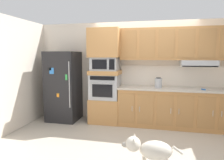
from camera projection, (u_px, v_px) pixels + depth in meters
ground_plane at (140, 136)px, 4.11m from camera, size 9.60×9.60×0.00m
back_kitchen_wall at (144, 72)px, 5.03m from camera, size 6.20×0.12×2.50m
side_panel_left at (18, 74)px, 4.54m from camera, size 0.12×7.10×2.50m
refrigerator at (64, 86)px, 5.08m from camera, size 0.76×0.73×1.76m
oven_base_cabinet at (105, 110)px, 4.99m from camera, size 0.74×0.62×0.60m
built_in_oven at (105, 86)px, 4.92m from camera, size 0.70×0.62×0.60m
appliance_mid_shelf at (105, 72)px, 4.87m from camera, size 0.74×0.62×0.10m
microwave at (105, 64)px, 4.85m from camera, size 0.64×0.54×0.32m
appliance_upper_cabinet at (105, 43)px, 4.79m from camera, size 0.74×0.62×0.68m
lower_cabinet_run at (183, 109)px, 4.58m from camera, size 2.98×0.63×0.88m
countertop_slab at (184, 89)px, 4.52m from camera, size 3.02×0.64×0.04m
backsplash_panel at (183, 76)px, 4.77m from camera, size 3.02×0.02×0.50m
upper_cabinet_with_hood at (186, 45)px, 4.51m from camera, size 2.98×0.48×0.88m
screwdriver at (204, 89)px, 4.30m from camera, size 0.17×0.17×0.03m
electric_kettle at (158, 83)px, 4.58m from camera, size 0.17×0.17×0.24m
dog at (150, 150)px, 2.74m from camera, size 0.84×0.29×0.56m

